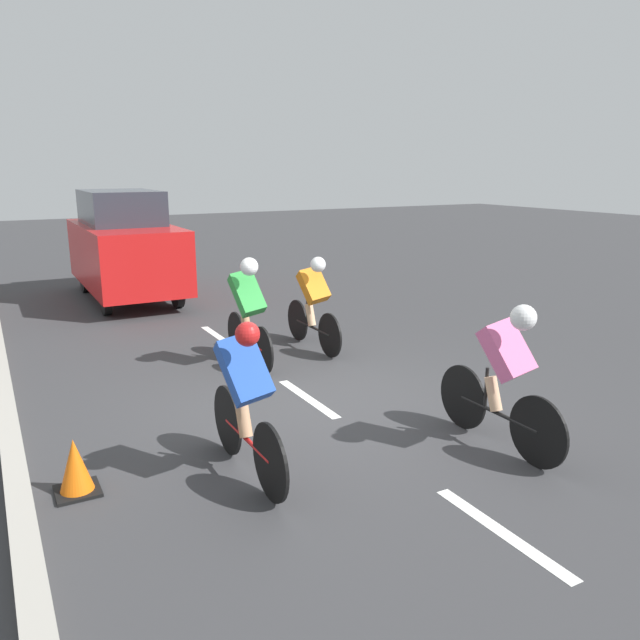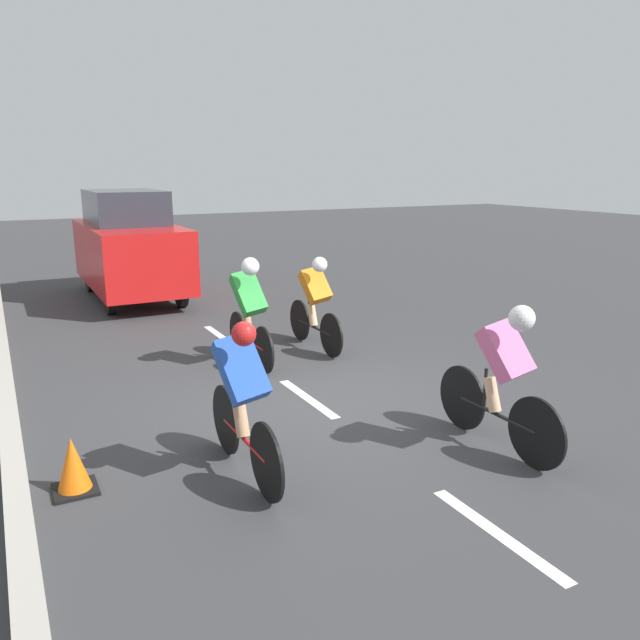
{
  "view_description": "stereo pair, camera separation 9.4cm",
  "coord_description": "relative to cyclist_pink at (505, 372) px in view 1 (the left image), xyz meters",
  "views": [
    {
      "loc": [
        3.23,
        6.02,
        2.7
      ],
      "look_at": [
        -0.17,
        -0.22,
        0.95
      ],
      "focal_mm": 35.0,
      "sensor_mm": 36.0,
      "label": 1
    },
    {
      "loc": [
        3.15,
        6.07,
        2.7
      ],
      "look_at": [
        -0.17,
        -0.22,
        0.95
      ],
      "focal_mm": 35.0,
      "sensor_mm": 36.0,
      "label": 2
    }
  ],
  "objects": [
    {
      "name": "lane_stripe_near",
      "position": [
        1.02,
        1.07,
        -0.8
      ],
      "size": [
        0.12,
        1.4,
        0.01
      ],
      "primitive_type": "cube",
      "color": "white",
      "rests_on": "ground"
    },
    {
      "name": "lane_stripe_mid",
      "position": [
        1.02,
        -2.13,
        -0.8
      ],
      "size": [
        0.12,
        1.4,
        0.01
      ],
      "primitive_type": "cube",
      "color": "white",
      "rests_on": "ground"
    },
    {
      "name": "cyclist_blue",
      "position": [
        2.4,
        -0.63,
        -0.02
      ],
      "size": [
        0.41,
        1.68,
        1.5
      ],
      "color": "black",
      "rests_on": "ground"
    },
    {
      "name": "curb",
      "position": [
        4.22,
        -2.13,
        -0.73
      ],
      "size": [
        0.2,
        25.79,
        0.14
      ],
      "primitive_type": "cube",
      "color": "#A8A399",
      "rests_on": "ground"
    },
    {
      "name": "traffic_cone",
      "position": [
        3.77,
        -1.09,
        -0.57
      ],
      "size": [
        0.36,
        0.36,
        0.49
      ],
      "color": "black",
      "rests_on": "ground"
    },
    {
      "name": "lane_stripe_far",
      "position": [
        1.02,
        -5.33,
        -0.8
      ],
      "size": [
        0.12,
        1.4,
        0.01
      ],
      "primitive_type": "cube",
      "color": "white",
      "rests_on": "ground"
    },
    {
      "name": "support_car",
      "position": [
        1.66,
        -9.06,
        0.31
      ],
      "size": [
        1.7,
        4.04,
        2.23
      ],
      "color": "black",
      "rests_on": "ground"
    },
    {
      "name": "cyclist_green",
      "position": [
        1.15,
        -3.64,
        0.03
      ],
      "size": [
        0.41,
        1.61,
        1.55
      ],
      "color": "black",
      "rests_on": "ground"
    },
    {
      "name": "ground_plane",
      "position": [
        1.02,
        -1.9,
        -0.8
      ],
      "size": [
        60.0,
        60.0,
        0.0
      ],
      "primitive_type": "plane",
      "color": "#38383A"
    },
    {
      "name": "cyclist_pink",
      "position": [
        0.0,
        0.0,
        0.0
      ],
      "size": [
        0.41,
        1.71,
        1.51
      ],
      "color": "black",
      "rests_on": "ground"
    },
    {
      "name": "cyclist_orange",
      "position": [
        -0.01,
        -3.91,
        -0.04
      ],
      "size": [
        0.4,
        1.7,
        1.45
      ],
      "color": "black",
      "rests_on": "ground"
    }
  ]
}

